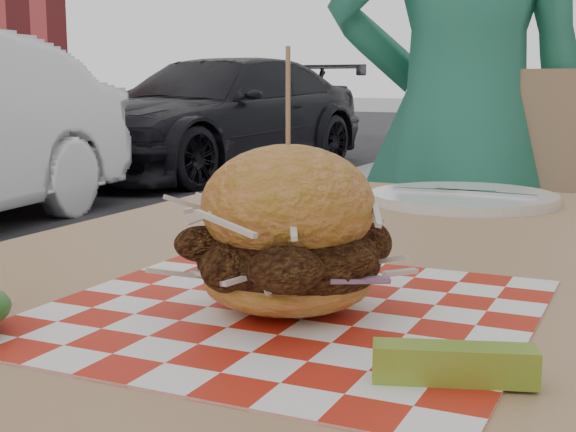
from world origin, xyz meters
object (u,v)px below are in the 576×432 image
patio_table (363,340)px  patio_chair (512,261)px  car_dark (217,115)px  sandwich (288,239)px  diner (461,131)px

patio_table → patio_chair: size_ratio=1.26×
patio_table → patio_chair: 0.96m
car_dark → patio_table: 7.37m
car_dark → patio_table: size_ratio=3.32×
patio_table → sandwich: (0.00, -0.18, 0.14)m
diner → sandwich: 1.24m
patio_table → sandwich: 0.23m
patio_table → car_dark: bearing=121.0°
sandwich → patio_table: bearing=90.9°
patio_chair → sandwich: same height
diner → patio_chair: diner is taller
diner → patio_table: diner is taller
diner → patio_chair: size_ratio=1.72×
diner → sandwich: diner is taller
patio_table → sandwich: bearing=-89.1°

